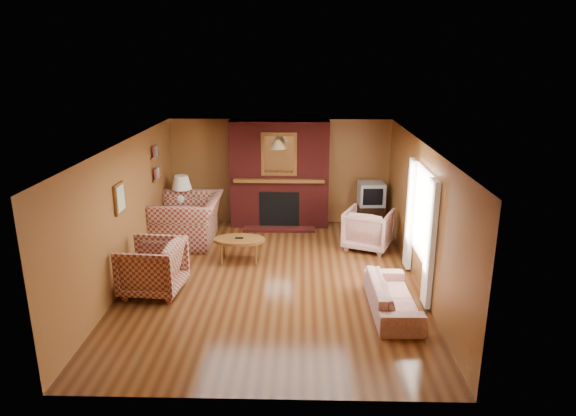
{
  "coord_description": "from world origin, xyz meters",
  "views": [
    {
      "loc": [
        0.48,
        -8.25,
        3.82
      ],
      "look_at": [
        0.25,
        0.6,
        1.13
      ],
      "focal_mm": 32.0,
      "sensor_mm": 36.0,
      "label": 1
    }
  ],
  "objects_px": {
    "table_lamp": "(182,190)",
    "crt_tv": "(371,194)",
    "coffee_table": "(239,241)",
    "plaid_loveseat": "(188,220)",
    "tv_stand": "(370,217)",
    "side_table": "(184,219)",
    "plaid_armchair": "(152,267)",
    "floral_sofa": "(392,296)",
    "floral_armchair": "(368,229)",
    "fireplace": "(279,175)"
  },
  "relations": [
    {
      "from": "floral_sofa",
      "to": "floral_armchair",
      "type": "height_order",
      "value": "floral_armchair"
    },
    {
      "from": "coffee_table",
      "to": "tv_stand",
      "type": "bearing_deg",
      "value": 36.47
    },
    {
      "from": "fireplace",
      "to": "plaid_loveseat",
      "type": "height_order",
      "value": "fireplace"
    },
    {
      "from": "side_table",
      "to": "crt_tv",
      "type": "distance_m",
      "value": 4.2
    },
    {
      "from": "plaid_armchair",
      "to": "tv_stand",
      "type": "bearing_deg",
      "value": 134.8
    },
    {
      "from": "fireplace",
      "to": "side_table",
      "type": "relative_size",
      "value": 4.17
    },
    {
      "from": "floral_sofa",
      "to": "tv_stand",
      "type": "bearing_deg",
      "value": -3.37
    },
    {
      "from": "table_lamp",
      "to": "crt_tv",
      "type": "relative_size",
      "value": 1.22
    },
    {
      "from": "floral_armchair",
      "to": "tv_stand",
      "type": "relative_size",
      "value": 1.61
    },
    {
      "from": "plaid_armchair",
      "to": "tv_stand",
      "type": "distance_m",
      "value": 5.21
    },
    {
      "from": "table_lamp",
      "to": "tv_stand",
      "type": "height_order",
      "value": "table_lamp"
    },
    {
      "from": "plaid_armchair",
      "to": "plaid_loveseat",
      "type": "bearing_deg",
      "value": -177.43
    },
    {
      "from": "plaid_armchair",
      "to": "side_table",
      "type": "bearing_deg",
      "value": -172.12
    },
    {
      "from": "crt_tv",
      "to": "coffee_table",
      "type": "bearing_deg",
      "value": -143.61
    },
    {
      "from": "floral_armchair",
      "to": "coffee_table",
      "type": "xyz_separation_m",
      "value": [
        -2.52,
        -0.79,
        0.01
      ]
    },
    {
      "from": "plaid_armchair",
      "to": "crt_tv",
      "type": "xyz_separation_m",
      "value": [
        4.0,
        3.33,
        0.37
      ]
    },
    {
      "from": "floral_armchair",
      "to": "floral_sofa",
      "type": "bearing_deg",
      "value": 113.56
    },
    {
      "from": "table_lamp",
      "to": "floral_sofa",
      "type": "bearing_deg",
      "value": -41.49
    },
    {
      "from": "floral_sofa",
      "to": "table_lamp",
      "type": "relative_size",
      "value": 2.35
    },
    {
      "from": "fireplace",
      "to": "floral_armchair",
      "type": "bearing_deg",
      "value": -37.2
    },
    {
      "from": "fireplace",
      "to": "table_lamp",
      "type": "distance_m",
      "value": 2.18
    },
    {
      "from": "plaid_loveseat",
      "to": "fireplace",
      "type": "bearing_deg",
      "value": 121.85
    },
    {
      "from": "crt_tv",
      "to": "plaid_loveseat",
      "type": "bearing_deg",
      "value": -165.91
    },
    {
      "from": "coffee_table",
      "to": "table_lamp",
      "type": "bearing_deg",
      "value": 130.75
    },
    {
      "from": "table_lamp",
      "to": "plaid_armchair",
      "type": "bearing_deg",
      "value": -87.12
    },
    {
      "from": "floral_armchair",
      "to": "plaid_loveseat",
      "type": "bearing_deg",
      "value": 18.89
    },
    {
      "from": "fireplace",
      "to": "coffee_table",
      "type": "xyz_separation_m",
      "value": [
        -0.67,
        -2.19,
        -0.77
      ]
    },
    {
      "from": "fireplace",
      "to": "side_table",
      "type": "distance_m",
      "value": 2.34
    },
    {
      "from": "plaid_armchair",
      "to": "floral_sofa",
      "type": "height_order",
      "value": "plaid_armchair"
    },
    {
      "from": "floral_sofa",
      "to": "coffee_table",
      "type": "distance_m",
      "value": 3.19
    },
    {
      "from": "side_table",
      "to": "crt_tv",
      "type": "relative_size",
      "value": 0.99
    },
    {
      "from": "plaid_loveseat",
      "to": "table_lamp",
      "type": "height_order",
      "value": "table_lamp"
    },
    {
      "from": "plaid_loveseat",
      "to": "side_table",
      "type": "bearing_deg",
      "value": -158.92
    },
    {
      "from": "fireplace",
      "to": "plaid_armchair",
      "type": "height_order",
      "value": "fireplace"
    },
    {
      "from": "plaid_loveseat",
      "to": "table_lamp",
      "type": "relative_size",
      "value": 2.11
    },
    {
      "from": "plaid_loveseat",
      "to": "tv_stand",
      "type": "xyz_separation_m",
      "value": [
        3.9,
        0.98,
        -0.21
      ]
    },
    {
      "from": "floral_sofa",
      "to": "tv_stand",
      "type": "height_order",
      "value": "tv_stand"
    },
    {
      "from": "plaid_loveseat",
      "to": "coffee_table",
      "type": "xyz_separation_m",
      "value": [
        1.18,
        -1.03,
        -0.07
      ]
    },
    {
      "from": "coffee_table",
      "to": "crt_tv",
      "type": "relative_size",
      "value": 1.66
    },
    {
      "from": "plaid_armchair",
      "to": "tv_stand",
      "type": "relative_size",
      "value": 1.74
    },
    {
      "from": "plaid_loveseat",
      "to": "floral_sofa",
      "type": "bearing_deg",
      "value": 51.81
    },
    {
      "from": "side_table",
      "to": "crt_tv",
      "type": "bearing_deg",
      "value": 4.74
    },
    {
      "from": "plaid_armchair",
      "to": "tv_stand",
      "type": "xyz_separation_m",
      "value": [
        4.0,
        3.33,
        -0.16
      ]
    },
    {
      "from": "coffee_table",
      "to": "tv_stand",
      "type": "xyz_separation_m",
      "value": [
        2.72,
        2.01,
        -0.14
      ]
    },
    {
      "from": "side_table",
      "to": "table_lamp",
      "type": "height_order",
      "value": "table_lamp"
    },
    {
      "from": "coffee_table",
      "to": "fireplace",
      "type": "bearing_deg",
      "value": 73.03
    },
    {
      "from": "coffee_table",
      "to": "tv_stand",
      "type": "height_order",
      "value": "tv_stand"
    },
    {
      "from": "tv_stand",
      "to": "crt_tv",
      "type": "bearing_deg",
      "value": -95.76
    },
    {
      "from": "plaid_armchair",
      "to": "side_table",
      "type": "xyz_separation_m",
      "value": [
        -0.15,
        2.98,
        -0.15
      ]
    },
    {
      "from": "floral_armchair",
      "to": "crt_tv",
      "type": "distance_m",
      "value": 1.3
    }
  ]
}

